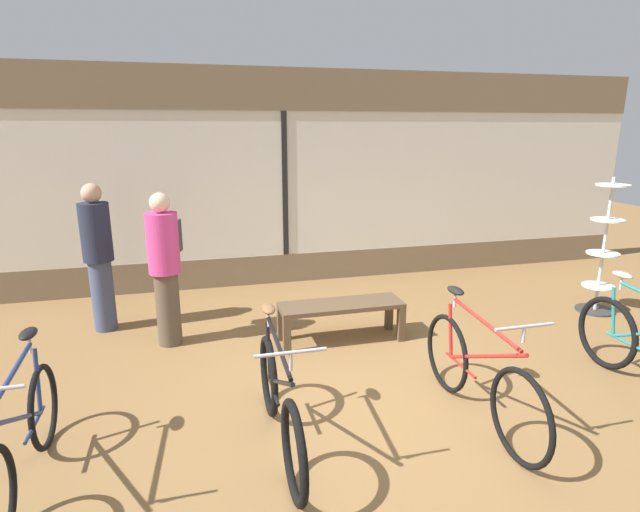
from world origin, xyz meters
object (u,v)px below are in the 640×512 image
(accessory_rack, at_px, (602,258))
(display_bench, at_px, (341,310))
(bicycle_left, at_px, (279,404))
(bicycle_right, at_px, (478,375))
(customer_by_window, at_px, (165,264))
(customer_near_rack, at_px, (98,255))
(bicycle_far_left, at_px, (22,440))

(accessory_rack, relative_size, display_bench, 1.26)
(bicycle_left, bearing_deg, bicycle_right, -0.97)
(bicycle_left, height_order, bicycle_right, bicycle_right)
(accessory_rack, distance_m, customer_by_window, 5.44)
(display_bench, distance_m, customer_near_rack, 2.90)
(display_bench, xyz_separation_m, customer_near_rack, (-2.65, 1.03, 0.56))
(customer_near_rack, bearing_deg, accessory_rack, -8.98)
(bicycle_left, height_order, customer_near_rack, customer_near_rack)
(customer_near_rack, height_order, customer_by_window, customer_near_rack)
(display_bench, bearing_deg, customer_by_window, 167.31)
(display_bench, bearing_deg, bicycle_far_left, -146.89)
(accessory_rack, bearing_deg, bicycle_left, -158.19)
(bicycle_far_left, xyz_separation_m, bicycle_left, (1.72, 0.01, 0.00))
(bicycle_right, xyz_separation_m, customer_by_window, (-2.51, 2.23, 0.52))
(bicycle_right, xyz_separation_m, display_bench, (-0.63, 1.80, -0.03))
(bicycle_left, relative_size, accessory_rack, 0.98)
(customer_near_rack, bearing_deg, bicycle_right, -40.85)
(bicycle_left, height_order, customer_by_window, customer_by_window)
(customer_near_rack, bearing_deg, bicycle_far_left, -91.82)
(bicycle_left, distance_m, accessory_rack, 4.93)
(display_bench, height_order, customer_by_window, customer_by_window)
(accessory_rack, height_order, display_bench, accessory_rack)
(bicycle_far_left, relative_size, display_bench, 1.20)
(bicycle_right, xyz_separation_m, customer_near_rack, (-3.28, 2.83, 0.53))
(bicycle_left, bearing_deg, accessory_rack, 21.81)
(bicycle_right, bearing_deg, bicycle_far_left, 179.72)
(display_bench, height_order, customer_near_rack, customer_near_rack)
(bicycle_right, bearing_deg, bicycle_left, 179.03)
(display_bench, distance_m, customer_by_window, 2.00)
(bicycle_left, distance_m, customer_by_window, 2.42)
(bicycle_far_left, height_order, display_bench, bicycle_far_left)
(bicycle_right, height_order, accessory_rack, accessory_rack)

